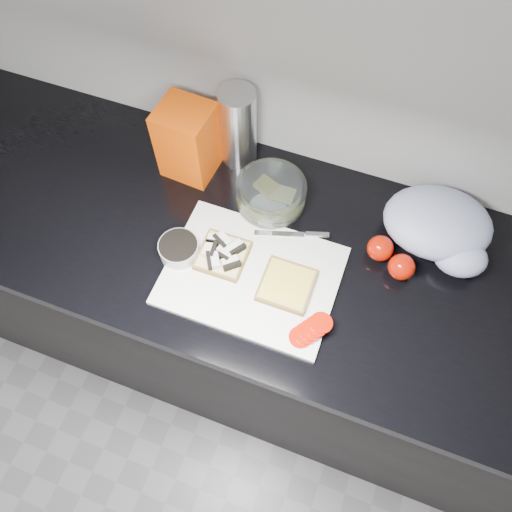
# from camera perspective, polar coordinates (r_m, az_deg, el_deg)

# --- Properties ---
(base_cabinet) EXTENTS (3.50, 0.60, 0.86)m
(base_cabinet) POSITION_cam_1_polar(r_m,az_deg,el_deg) (1.64, 2.80, -7.62)
(base_cabinet) COLOR black
(base_cabinet) RESTS_ON ground
(countertop) EXTENTS (3.50, 0.64, 0.04)m
(countertop) POSITION_cam_1_polar(r_m,az_deg,el_deg) (1.23, 3.70, -0.03)
(countertop) COLOR black
(countertop) RESTS_ON base_cabinet
(cutting_board) EXTENTS (0.40, 0.30, 0.01)m
(cutting_board) POSITION_cam_1_polar(r_m,az_deg,el_deg) (1.17, -0.51, -2.24)
(cutting_board) COLOR silver
(cutting_board) RESTS_ON countertop
(bread_left) EXTENTS (0.12, 0.12, 0.04)m
(bread_left) POSITION_cam_1_polar(r_m,az_deg,el_deg) (1.18, -3.85, 0.24)
(bread_left) COLOR #CBB58F
(bread_left) RESTS_ON cutting_board
(bread_right) EXTENTS (0.12, 0.12, 0.02)m
(bread_right) POSITION_cam_1_polar(r_m,az_deg,el_deg) (1.15, 3.51, -3.34)
(bread_right) COLOR #CBB58F
(bread_right) RESTS_ON cutting_board
(tomato_slices) EXTENTS (0.10, 0.11, 0.02)m
(tomato_slices) POSITION_cam_1_polar(r_m,az_deg,el_deg) (1.11, 6.27, -8.41)
(tomato_slices) COLOR #B11404
(tomato_slices) RESTS_ON cutting_board
(knife) EXTENTS (0.18, 0.07, 0.01)m
(knife) POSITION_cam_1_polar(r_m,az_deg,el_deg) (1.22, 5.17, 2.50)
(knife) COLOR #B4B5B9
(knife) RESTS_ON cutting_board
(seed_tub) EXTENTS (0.10, 0.10, 0.05)m
(seed_tub) POSITION_cam_1_polar(r_m,az_deg,el_deg) (1.20, -8.77, 0.77)
(seed_tub) COLOR #A3A7A8
(seed_tub) RESTS_ON countertop
(tub_lid) EXTENTS (0.11, 0.11, 0.01)m
(tub_lid) POSITION_cam_1_polar(r_m,az_deg,el_deg) (1.26, 1.31, 4.39)
(tub_lid) COLOR white
(tub_lid) RESTS_ON countertop
(glass_bowl) EXTENTS (0.18, 0.18, 0.07)m
(glass_bowl) POSITION_cam_1_polar(r_m,az_deg,el_deg) (1.26, 1.71, 7.02)
(glass_bowl) COLOR silver
(glass_bowl) RESTS_ON countertop
(bread_bag) EXTENTS (0.14, 0.13, 0.20)m
(bread_bag) POSITION_cam_1_polar(r_m,az_deg,el_deg) (1.29, -7.79, 12.92)
(bread_bag) COLOR #D83903
(bread_bag) RESTS_ON countertop
(steel_canister) EXTENTS (0.09, 0.09, 0.22)m
(steel_canister) POSITION_cam_1_polar(r_m,az_deg,el_deg) (1.30, -2.06, 14.50)
(steel_canister) COLOR silver
(steel_canister) RESTS_ON countertop
(grocery_bag) EXTENTS (0.28, 0.24, 0.11)m
(grocery_bag) POSITION_cam_1_polar(r_m,az_deg,el_deg) (1.26, 20.36, 3.09)
(grocery_bag) COLOR #A3ACC9
(grocery_bag) RESTS_ON countertop
(whole_tomatoes) EXTENTS (0.12, 0.09, 0.06)m
(whole_tomatoes) POSITION_cam_1_polar(r_m,az_deg,el_deg) (1.21, 15.15, -0.17)
(whole_tomatoes) COLOR #B11404
(whole_tomatoes) RESTS_ON countertop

